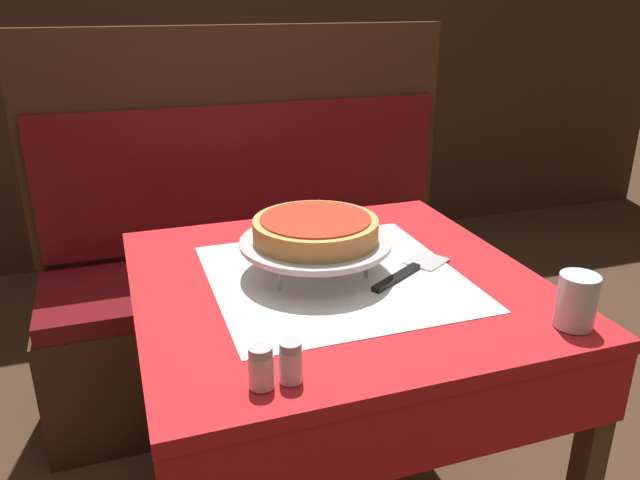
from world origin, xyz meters
TOP-DOWN VIEW (x-y plane):
  - dining_table_front at (0.00, 0.00)m, footprint 0.88×0.88m
  - dining_table_rear at (0.02, 1.73)m, footprint 0.63×0.63m
  - booth_bench at (0.01, 0.78)m, footprint 1.48×0.50m
  - back_wall_panel at (0.00, 2.13)m, footprint 6.00×0.04m
  - pizza_pan_stand at (-0.04, 0.03)m, footprint 0.34×0.34m
  - deep_dish_pizza at (-0.04, 0.03)m, footprint 0.28×0.28m
  - pizza_server at (0.17, -0.03)m, footprint 0.25×0.18m
  - water_glass_near at (0.35, -0.36)m, footprint 0.07×0.07m
  - salt_shaker at (-0.26, -0.36)m, footprint 0.04×0.04m
  - pepper_shaker at (-0.21, -0.36)m, footprint 0.04×0.04m
  - condiment_caddy at (-0.03, 1.72)m, footprint 0.13×0.13m

SIDE VIEW (x-z plane):
  - booth_bench at x=0.01m, z-range -0.27..0.99m
  - dining_table_rear at x=0.02m, z-range 0.25..1.01m
  - dining_table_front at x=0.00m, z-range 0.28..1.05m
  - pizza_server at x=0.17m, z-range 0.77..0.78m
  - condiment_caddy at x=-0.03m, z-range 0.71..0.89m
  - pepper_shaker at x=-0.21m, z-range 0.77..0.84m
  - salt_shaker at x=-0.26m, z-range 0.77..0.84m
  - water_glass_near at x=0.35m, z-range 0.77..0.87m
  - pizza_pan_stand at x=-0.04m, z-range 0.80..0.88m
  - deep_dish_pizza at x=-0.04m, z-range 0.85..0.90m
  - back_wall_panel at x=0.00m, z-range 0.00..2.40m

